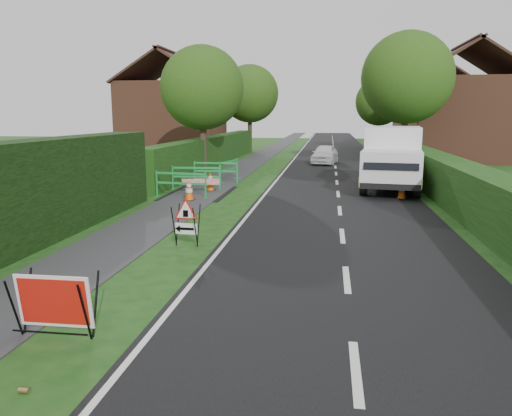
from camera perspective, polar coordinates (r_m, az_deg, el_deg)
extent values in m
plane|color=#164212|center=(9.04, -5.75, -9.49)|extent=(120.00, 120.00, 0.00)
cube|color=black|center=(43.34, 8.89, 6.38)|extent=(6.00, 90.00, 0.02)
cube|color=#2D2D30|center=(43.63, 1.60, 6.53)|extent=(2.00, 90.00, 0.02)
cube|color=#14380F|center=(31.20, -4.89, 4.87)|extent=(1.00, 24.00, 1.80)
cube|color=#14380F|center=(24.81, 18.49, 2.88)|extent=(1.20, 50.00, 1.50)
cube|color=brown|center=(40.10, -9.39, 9.97)|extent=(7.00, 7.00, 5.50)
cube|color=#331E19|center=(40.81, -11.98, 15.29)|extent=(4.00, 7.40, 2.58)
cube|color=#331E19|center=(39.76, -7.06, 15.57)|extent=(4.00, 7.40, 2.58)
cube|color=#331E19|center=(40.36, -9.61, 16.99)|extent=(0.25, 7.40, 0.18)
cube|color=brown|center=(37.30, 22.43, 9.28)|extent=(7.00, 7.00, 5.50)
cube|color=#331E19|center=(37.09, 20.15, 15.39)|extent=(4.00, 7.40, 2.58)
cube|color=#331E19|center=(37.92, 25.51, 14.90)|extent=(4.00, 7.40, 2.58)
cube|color=#331E19|center=(37.58, 22.99, 16.81)|extent=(0.25, 7.40, 0.18)
cube|color=brown|center=(51.19, 19.76, 9.60)|extent=(7.00, 7.00, 5.50)
cube|color=#331E19|center=(51.00, 18.05, 14.03)|extent=(4.00, 7.40, 2.58)
cube|color=#331E19|center=(51.67, 21.99, 13.73)|extent=(4.00, 7.40, 2.58)
cube|color=#331E19|center=(51.39, 20.12, 15.10)|extent=(0.25, 7.40, 0.18)
cylinder|color=#2D2116|center=(27.13, -6.04, 6.77)|extent=(0.36, 0.36, 2.62)
sphere|color=#204A13|center=(27.10, -6.18, 13.50)|extent=(4.40, 4.40, 4.40)
cylinder|color=#2D2116|center=(30.57, 16.53, 7.15)|extent=(0.36, 0.36, 2.97)
sphere|color=#204A13|center=(30.60, 16.90, 14.07)|extent=(5.20, 5.20, 5.20)
cylinder|color=#2D2116|center=(42.79, -0.70, 8.33)|extent=(0.36, 0.36, 2.80)
sphere|color=#204A13|center=(42.79, -0.71, 12.93)|extent=(4.80, 4.80, 4.80)
cylinder|color=#2D2116|center=(46.46, 13.76, 7.99)|extent=(0.36, 0.36, 2.45)
sphere|color=#204A13|center=(46.44, 13.93, 11.70)|extent=(4.20, 4.20, 4.20)
cylinder|color=black|center=(7.77, -25.94, -10.31)|extent=(0.03, 0.32, 0.90)
cylinder|color=black|center=(8.02, -24.62, -9.53)|extent=(0.03, 0.32, 0.90)
cylinder|color=black|center=(7.26, -18.99, -11.24)|extent=(0.03, 0.32, 0.90)
cylinder|color=black|center=(7.53, -17.84, -10.36)|extent=(0.03, 0.32, 0.90)
cylinder|color=black|center=(7.60, -22.50, -13.02)|extent=(1.10, 0.03, 0.02)
cube|color=white|center=(7.59, -22.07, -9.86)|extent=(1.10, 0.14, 0.78)
cube|color=red|center=(7.58, -22.13, -9.90)|extent=(1.00, 0.12, 0.68)
cylinder|color=black|center=(11.92, -9.36, -2.09)|extent=(0.05, 0.30, 0.98)
cylinder|color=black|center=(12.14, -8.92, -1.84)|extent=(0.05, 0.30, 0.98)
cylinder|color=black|center=(11.73, -6.96, -2.23)|extent=(0.05, 0.30, 0.98)
cylinder|color=black|center=(11.96, -6.57, -1.98)|extent=(0.05, 0.30, 0.98)
cube|color=white|center=(11.93, -7.98, -2.36)|extent=(0.55, 0.06, 0.26)
cube|color=black|center=(11.92, -8.00, -2.38)|extent=(0.39, 0.04, 0.06)
cone|color=black|center=(12.00, -8.95, -2.32)|extent=(0.14, 0.17, 0.16)
cube|color=black|center=(11.84, -8.06, -0.63)|extent=(0.12, 0.02, 0.16)
cube|color=silver|center=(22.42, 15.33, 6.22)|extent=(2.65, 3.81, 2.13)
cube|color=silver|center=(19.77, 15.19, 4.48)|extent=(2.48, 2.56, 1.30)
cube|color=black|center=(18.64, 15.19, 5.12)|extent=(1.96, 0.50, 0.60)
cube|color=yellow|center=(21.51, 12.22, 3.92)|extent=(0.72, 5.42, 0.26)
cube|color=yellow|center=(21.49, 18.17, 3.63)|extent=(0.72, 5.42, 0.26)
cube|color=black|center=(18.75, 15.06, 2.37)|extent=(2.16, 0.41, 0.22)
cylinder|color=black|center=(19.82, 12.22, 2.66)|extent=(0.38, 0.91, 0.88)
cylinder|color=black|center=(19.81, 17.97, 2.38)|extent=(0.38, 0.91, 0.88)
cylinder|color=black|center=(23.35, 12.78, 3.81)|extent=(0.38, 0.91, 0.88)
cylinder|color=black|center=(23.34, 17.67, 3.57)|extent=(0.38, 0.91, 0.88)
cube|color=black|center=(19.42, 16.29, 1.06)|extent=(0.38, 0.38, 0.04)
cone|color=#E15507|center=(19.36, 16.35, 2.21)|extent=(0.32, 0.32, 0.75)
cylinder|color=white|center=(19.36, 16.34, 2.10)|extent=(0.25, 0.25, 0.14)
cylinder|color=white|center=(19.34, 16.37, 2.65)|extent=(0.17, 0.17, 0.10)
cube|color=black|center=(22.16, 14.77, 2.27)|extent=(0.38, 0.38, 0.04)
cone|color=#E15507|center=(22.11, 14.82, 3.28)|extent=(0.32, 0.32, 0.75)
cylinder|color=white|center=(22.11, 14.82, 3.19)|extent=(0.25, 0.25, 0.14)
cylinder|color=white|center=(22.09, 14.84, 3.67)|extent=(0.17, 0.17, 0.10)
cube|color=black|center=(25.09, 14.15, 3.24)|extent=(0.38, 0.38, 0.04)
cone|color=#E15507|center=(25.05, 14.19, 4.13)|extent=(0.32, 0.32, 0.75)
cylinder|color=white|center=(25.05, 14.19, 4.05)|extent=(0.25, 0.25, 0.14)
cylinder|color=white|center=(25.03, 14.21, 4.47)|extent=(0.17, 0.17, 0.10)
cube|color=black|center=(18.45, -7.64, 0.91)|extent=(0.38, 0.38, 0.04)
cone|color=#E15507|center=(18.39, -7.67, 2.12)|extent=(0.32, 0.32, 0.75)
cylinder|color=white|center=(18.39, -7.66, 2.01)|extent=(0.25, 0.25, 0.14)
cylinder|color=white|center=(18.37, -7.68, 2.58)|extent=(0.17, 0.17, 0.10)
cube|color=black|center=(20.70, -5.22, 2.01)|extent=(0.38, 0.38, 0.04)
cone|color=#E15507|center=(20.64, -5.24, 3.09)|extent=(0.32, 0.32, 0.75)
cylinder|color=white|center=(20.65, -5.24, 2.99)|extent=(0.25, 0.25, 0.14)
cylinder|color=white|center=(20.62, -5.25, 3.51)|extent=(0.17, 0.17, 0.10)
cube|color=#1A923E|center=(19.52, -11.27, 2.75)|extent=(0.06, 0.06, 1.00)
cube|color=#1A923E|center=(18.71, -5.79, 2.57)|extent=(0.06, 0.06, 1.00)
cube|color=#1A923E|center=(19.04, -8.62, 3.92)|extent=(1.99, 0.30, 0.08)
cube|color=#1A923E|center=(19.08, -8.59, 2.81)|extent=(1.99, 0.30, 0.08)
cube|color=#1A923E|center=(19.59, -11.22, 1.36)|extent=(0.10, 0.35, 0.04)
cube|color=#1A923E|center=(18.78, -5.76, 1.12)|extent=(0.10, 0.35, 0.04)
cube|color=#1A923E|center=(21.29, -9.50, 3.45)|extent=(0.05, 0.05, 1.00)
cube|color=#1A923E|center=(20.86, -4.17, 3.42)|extent=(0.05, 0.05, 1.00)
cube|color=#1A923E|center=(21.01, -6.89, 4.58)|extent=(2.00, 0.15, 0.08)
cube|color=#1A923E|center=(21.05, -6.86, 3.58)|extent=(2.00, 0.15, 0.08)
cube|color=#1A923E|center=(21.35, -9.46, 2.17)|extent=(0.08, 0.35, 0.04)
cube|color=#1A923E|center=(20.93, -4.15, 2.12)|extent=(0.08, 0.35, 0.04)
cube|color=#1A923E|center=(23.29, -7.03, 4.12)|extent=(0.05, 0.05, 1.00)
cube|color=#1A923E|center=(22.89, -2.16, 4.08)|extent=(0.05, 0.05, 1.00)
cube|color=#1A923E|center=(23.03, -4.63, 5.14)|extent=(2.00, 0.09, 0.08)
cube|color=#1A923E|center=(23.06, -4.62, 4.23)|extent=(2.00, 0.09, 0.08)
cube|color=#1A923E|center=(23.35, -7.01, 2.95)|extent=(0.07, 0.35, 0.04)
cube|color=#1A923E|center=(22.95, -2.15, 2.89)|extent=(0.07, 0.35, 0.04)
cube|color=#1A923E|center=(22.90, -4.10, 4.06)|extent=(0.06, 0.06, 1.00)
cube|color=#1A923E|center=(24.72, -2.13, 4.56)|extent=(0.06, 0.06, 1.00)
cube|color=#1A923E|center=(23.76, -3.09, 5.33)|extent=(0.49, 1.96, 0.08)
cube|color=#1A923E|center=(23.80, -3.08, 4.44)|extent=(0.49, 1.96, 0.08)
cube|color=#1A923E|center=(22.96, -4.08, 2.87)|extent=(0.35, 0.14, 0.04)
cube|color=#1A923E|center=(24.77, -2.13, 3.46)|extent=(0.35, 0.14, 0.04)
cube|color=red|center=(20.24, -6.32, 1.74)|extent=(1.46, 0.42, 0.25)
cylinder|color=#BF7F4C|center=(6.56, -24.99, -18.64)|extent=(0.12, 0.07, 0.07)
imported|color=white|center=(32.37, 7.86, 6.11)|extent=(1.88, 3.76, 1.23)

